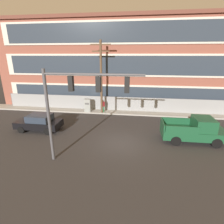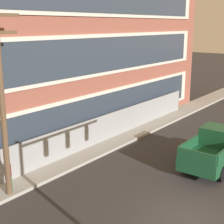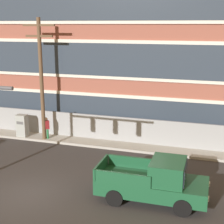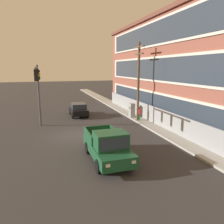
# 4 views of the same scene
# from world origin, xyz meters

# --- Properties ---
(ground_plane) EXTENTS (160.00, 160.00, 0.00)m
(ground_plane) POSITION_xyz_m (0.00, 0.00, 0.00)
(ground_plane) COLOR #333030
(sidewalk_building_side) EXTENTS (80.00, 2.01, 0.16)m
(sidewalk_building_side) POSITION_xyz_m (0.00, 7.96, 0.08)
(sidewalk_building_side) COLOR #9E9B93
(sidewalk_building_side) RESTS_ON ground
(chain_link_fence) EXTENTS (31.86, 0.06, 1.91)m
(chain_link_fence) POSITION_xyz_m (0.05, 8.39, 0.97)
(chain_link_fence) COLOR gray
(chain_link_fence) RESTS_ON ground
(pickup_truck_dark_green) EXTENTS (5.14, 2.22, 2.07)m
(pickup_truck_dark_green) POSITION_xyz_m (5.96, 1.19, 0.97)
(pickup_truck_dark_green) COLOR #194C2D
(pickup_truck_dark_green) RESTS_ON ground
(utility_pole_near_corner) EXTENTS (2.29, 0.26, 8.45)m
(utility_pole_near_corner) POSITION_xyz_m (-3.03, 7.27, 4.66)
(utility_pole_near_corner) COLOR brown
(utility_pole_near_corner) RESTS_ON ground
(pedestrian_near_cabinet) EXTENTS (0.45, 0.46, 1.69)m
(pedestrian_near_cabinet) POSITION_xyz_m (-2.92, 7.40, 0.97)
(pedestrian_near_cabinet) COLOR #236B38
(pedestrian_near_cabinet) RESTS_ON ground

